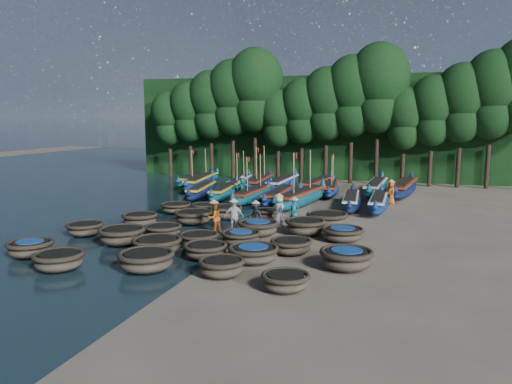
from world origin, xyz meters
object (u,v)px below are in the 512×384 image
(coracle_9, at_px, (347,258))
(coracle_7, at_px, (206,250))
(coracle_3, at_px, (222,267))
(coracle_8, at_px, (253,253))
(coracle_23, at_px, (268,214))
(coracle_12, at_px, (199,239))
(coracle_17, at_px, (258,227))
(coracle_14, at_px, (291,246))
(long_boat_11, at_px, (240,182))
(long_boat_7, at_px, (351,201))
(coracle_18, at_px, (305,226))
(long_boat_8, at_px, (378,202))
(coracle_10, at_px, (85,228))
(long_boat_12, at_px, (260,183))
(coracle_20, at_px, (176,207))
(coracle_0, at_px, (30,248))
(fisherman_1, at_px, (294,213))
(coracle_2, at_px, (146,260))
(long_boat_9, at_px, (199,180))
(fisherman_4, at_px, (234,216))
(long_boat_5, at_px, (279,196))
(coracle_16, at_px, (193,217))
(long_boat_17, at_px, (404,188))
(fisherman_3, at_px, (256,215))
(long_boat_6, at_px, (301,197))
(long_boat_3, at_px, (225,191))
(coracle_21, at_px, (205,208))
(coracle_24, at_px, (327,219))
(coracle_22, at_px, (226,212))
(fisherman_5, at_px, (243,187))
(coracle_11, at_px, (163,231))
(coracle_4, at_px, (286,281))
(long_boat_2, at_px, (202,190))
(fisherman_6, at_px, (391,192))
(coracle_6, at_px, (157,245))
(long_boat_16, at_px, (376,187))
(long_boat_14, at_px, (317,185))
(long_boat_10, at_px, (200,182))
(coracle_19, at_px, (343,233))
(fisherman_0, at_px, (279,209))
(long_boat_15, at_px, (331,188))
(long_boat_13, at_px, (283,183))
(long_boat_4, at_px, (254,194))

(coracle_9, bearing_deg, coracle_7, -177.03)
(coracle_3, xyz_separation_m, coracle_8, (0.56, 2.20, -0.01))
(coracle_3, relative_size, coracle_23, 1.16)
(coracle_12, xyz_separation_m, coracle_17, (1.97, 2.99, 0.06))
(coracle_14, distance_m, long_boat_11, 21.01)
(coracle_12, height_order, coracle_23, coracle_12)
(coracle_17, relative_size, long_boat_7, 0.31)
(coracle_18, bearing_deg, long_boat_8, 69.45)
(coracle_10, xyz_separation_m, long_boat_12, (3.60, 18.60, 0.18))
(coracle_20, bearing_deg, long_boat_7, 26.56)
(coracle_0, distance_m, coracle_17, 10.75)
(coracle_23, xyz_separation_m, fisherman_1, (2.13, -2.18, 0.60))
(coracle_2, distance_m, long_boat_9, 24.80)
(fisherman_4, bearing_deg, long_boat_5, 66.18)
(coracle_8, xyz_separation_m, coracle_16, (-5.62, 6.12, 0.04))
(coracle_23, relative_size, fisherman_1, 0.85)
(long_boat_17, bearing_deg, long_boat_9, -174.71)
(coracle_16, relative_size, fisherman_3, 1.54)
(long_boat_6, distance_m, long_boat_17, 9.49)
(long_boat_3, bearing_deg, coracle_21, -86.01)
(coracle_3, distance_m, coracle_24, 10.30)
(coracle_22, relative_size, fisherman_5, 1.31)
(coracle_3, xyz_separation_m, fisherman_5, (-5.39, 17.68, 0.44))
(long_boat_7, bearing_deg, coracle_12, -119.40)
(coracle_11, bearing_deg, coracle_4, -35.39)
(coracle_17, relative_size, long_boat_11, 0.31)
(long_boat_2, bearing_deg, coracle_10, -102.08)
(coracle_7, distance_m, coracle_9, 6.03)
(coracle_2, height_order, coracle_12, coracle_2)
(fisherman_6, bearing_deg, long_boat_11, -138.14)
(long_boat_6, bearing_deg, fisherman_5, 170.04)
(coracle_20, bearing_deg, coracle_6, -68.06)
(coracle_24, relative_size, long_boat_16, 0.31)
(long_boat_11, relative_size, fisherman_6, 3.84)
(long_boat_14, bearing_deg, long_boat_10, -163.40)
(coracle_19, relative_size, fisherman_0, 1.09)
(long_boat_7, height_order, fisherman_1, fisherman_1)
(coracle_3, height_order, fisherman_3, fisherman_3)
(coracle_17, bearing_deg, coracle_21, 138.18)
(long_boat_11, height_order, fisherman_6, long_boat_11)
(long_boat_15, relative_size, long_boat_16, 0.85)
(coracle_10, height_order, fisherman_3, fisherman_3)
(coracle_7, distance_m, long_boat_15, 19.65)
(long_boat_16, bearing_deg, coracle_14, -94.49)
(long_boat_11, xyz_separation_m, long_boat_15, (8.07, -1.26, 0.01))
(long_boat_5, xyz_separation_m, long_boat_13, (-1.26, 5.91, 0.06))
(coracle_0, distance_m, long_boat_5, 18.04)
(coracle_2, relative_size, coracle_10, 1.28)
(coracle_20, height_order, long_boat_16, long_boat_16)
(long_boat_4, relative_size, long_boat_16, 0.91)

